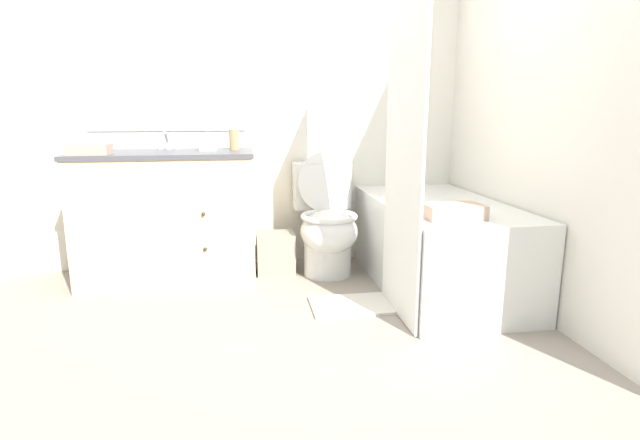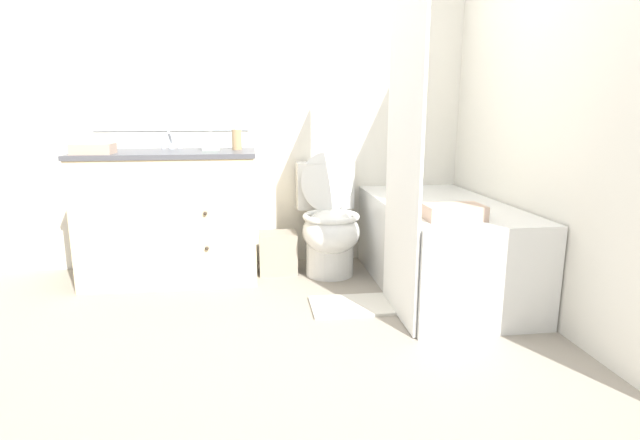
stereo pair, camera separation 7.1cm
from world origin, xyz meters
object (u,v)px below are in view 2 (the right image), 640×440
Objects in this scene: vanity_cabinet at (171,215)px; bath_towel_folded at (453,212)px; wastebasket at (278,253)px; bath_mat at (352,305)px; bathtub at (439,245)px; toilet at (329,225)px; sink_faucet at (171,144)px; tissue_box at (211,143)px; hand_towel_folded at (93,149)px; soap_dispenser at (237,139)px.

bath_towel_folded is (1.60, -0.93, 0.16)m from vanity_cabinet.
bath_mat is (0.39, -0.70, -0.14)m from wastebasket.
toilet is at bearing 148.87° from bathtub.
sink_faucet is at bearing 141.44° from bath_mat.
sink_faucet is at bearing 167.13° from toilet.
bathtub is 0.59m from bath_towel_folded.
bath_mat is at bearing -158.31° from bathtub.
bath_mat is (-0.61, -0.24, -0.28)m from bathtub.
bath_towel_folded is (1.31, -0.97, -0.31)m from tissue_box.
hand_towel_folded is at bearing -176.05° from toilet.
wastebasket is at bearing 0.85° from vanity_cabinet.
toilet is at bearing 120.94° from bath_towel_folded.
hand_towel_folded is (-0.41, -0.35, -0.00)m from sink_faucet.
vanity_cabinet is 9.39× the size of tissue_box.
bath_towel_folded is 0.81m from bath_mat.
hand_towel_folded is at bearing -139.99° from sink_faucet.
bath_mat is (1.11, -0.88, -0.89)m from sink_faucet.
tissue_box is (-1.44, 0.49, 0.63)m from bathtub.
hand_towel_folded reaches higher than bathtub.
toilet reaches higher than bath_mat.
wastebasket is at bearing -14.27° from sink_faucet.
sink_faucet is at bearing 165.73° from wastebasket.
bath_mat is (0.82, -0.73, -0.91)m from tissue_box.
bathtub is 5.07× the size of wastebasket.
sink_faucet is at bearing 163.85° from soap_dispenser.
tissue_box reaches higher than toilet.
bath_towel_folded is at bearing -104.47° from bathtub.
wastebasket is 1.36m from hand_towel_folded.
tissue_box reaches higher than vanity_cabinet.
sink_faucet is (-0.00, 0.19, 0.46)m from vanity_cabinet.
wastebasket is 1.74× the size of soap_dispenser.
bath_towel_folded is at bearing -59.06° from toilet.
bath_towel_folded is (-0.13, -0.49, 0.32)m from bathtub.
vanity_cabinet is 0.78× the size of bathtub.
sink_faucet is 1.17× the size of tissue_box.
vanity_cabinet is 6.90× the size of soap_dispenser.
hand_towel_folded is 0.77× the size of bath_towel_folded.
tissue_box reaches higher than bathtub.
vanity_cabinet is at bearing 165.46° from bathtub.
toilet reaches higher than wastebasket.
sink_faucet reaches higher than wastebasket.
bath_mat is at bearing -38.56° from sink_faucet.
bath_mat is (1.52, -0.54, -0.89)m from hand_towel_folded.
hand_towel_folded is at bearing -159.48° from vanity_cabinet.
wastebasket is 0.84m from soap_dispenser.
toilet is at bearing 93.49° from bath_mat.
tissue_box is (-0.43, 0.03, 0.77)m from wastebasket.
bath_mat is (0.04, -0.64, -0.34)m from toilet.
soap_dispenser is at bearing 131.07° from bath_mat.
soap_dispenser is at bearing 7.68° from vanity_cabinet.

